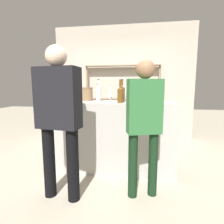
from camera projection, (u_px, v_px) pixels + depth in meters
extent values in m
plane|color=#B2A893|center=(112.00, 168.00, 2.82)|extent=(16.00, 16.00, 0.00)
cube|color=#B7B2AD|center=(112.00, 135.00, 2.74)|extent=(1.89, 0.59, 1.07)
cube|color=#B2A899|center=(123.00, 83.00, 4.48)|extent=(3.49, 0.12, 2.80)
cylinder|color=#897056|center=(87.00, 102.00, 4.50)|extent=(0.05, 0.05, 1.82)
cylinder|color=#897056|center=(159.00, 103.00, 4.24)|extent=(0.05, 0.05, 1.82)
cube|color=#897056|center=(122.00, 66.00, 4.24)|extent=(1.84, 0.18, 0.02)
cube|color=#897056|center=(122.00, 99.00, 4.36)|extent=(1.84, 0.18, 0.02)
cylinder|color=black|center=(98.00, 94.00, 4.43)|extent=(0.07, 0.07, 0.23)
cone|color=black|center=(97.00, 88.00, 4.41)|extent=(0.07, 0.07, 0.03)
cylinder|color=black|center=(97.00, 86.00, 4.40)|extent=(0.03, 0.03, 0.09)
cylinder|color=black|center=(97.00, 84.00, 4.40)|extent=(0.03, 0.03, 0.01)
cylinder|color=silver|center=(110.00, 94.00, 4.39)|extent=(0.07, 0.07, 0.20)
cone|color=silver|center=(110.00, 90.00, 4.37)|extent=(0.07, 0.07, 0.03)
cylinder|color=silver|center=(110.00, 87.00, 4.36)|extent=(0.03, 0.03, 0.08)
cylinder|color=maroon|center=(110.00, 85.00, 4.36)|extent=(0.03, 0.03, 0.01)
cylinder|color=black|center=(122.00, 95.00, 4.34)|extent=(0.06, 0.06, 0.19)
cone|color=black|center=(122.00, 90.00, 4.33)|extent=(0.06, 0.06, 0.03)
cylinder|color=black|center=(122.00, 88.00, 4.32)|extent=(0.02, 0.02, 0.08)
cylinder|color=black|center=(122.00, 86.00, 4.31)|extent=(0.03, 0.03, 0.01)
cylinder|color=#0F1956|center=(135.00, 94.00, 4.30)|extent=(0.07, 0.07, 0.22)
cone|color=#0F1956|center=(135.00, 89.00, 4.28)|extent=(0.07, 0.07, 0.03)
cylinder|color=#0F1956|center=(135.00, 87.00, 4.27)|extent=(0.03, 0.03, 0.09)
cylinder|color=black|center=(135.00, 85.00, 4.26)|extent=(0.03, 0.03, 0.01)
cylinder|color=black|center=(148.00, 95.00, 4.25)|extent=(0.07, 0.07, 0.19)
cone|color=black|center=(148.00, 90.00, 4.24)|extent=(0.07, 0.07, 0.03)
cylinder|color=black|center=(148.00, 87.00, 4.23)|extent=(0.03, 0.03, 0.10)
cylinder|color=maroon|center=(148.00, 85.00, 4.22)|extent=(0.03, 0.03, 0.01)
cylinder|color=silver|center=(128.00, 95.00, 2.74)|extent=(0.08, 0.08, 0.19)
cone|color=silver|center=(128.00, 88.00, 2.73)|extent=(0.08, 0.08, 0.03)
cylinder|color=silver|center=(128.00, 84.00, 2.72)|extent=(0.03, 0.03, 0.07)
cylinder|color=gold|center=(128.00, 82.00, 2.71)|extent=(0.03, 0.03, 0.01)
cylinder|color=black|center=(78.00, 94.00, 2.90)|extent=(0.07, 0.07, 0.22)
cone|color=black|center=(78.00, 86.00, 2.88)|extent=(0.07, 0.07, 0.03)
cylinder|color=black|center=(78.00, 83.00, 2.88)|extent=(0.03, 0.03, 0.07)
cylinder|color=#232328|center=(77.00, 81.00, 2.87)|extent=(0.03, 0.03, 0.01)
cylinder|color=brown|center=(120.00, 96.00, 2.44)|extent=(0.08, 0.08, 0.19)
cone|color=brown|center=(120.00, 88.00, 2.43)|extent=(0.08, 0.08, 0.03)
cylinder|color=brown|center=(120.00, 84.00, 2.42)|extent=(0.03, 0.03, 0.09)
cylinder|color=maroon|center=(120.00, 80.00, 2.41)|extent=(0.03, 0.03, 0.01)
cylinder|color=brown|center=(122.00, 95.00, 2.56)|extent=(0.09, 0.09, 0.21)
cone|color=brown|center=(122.00, 87.00, 2.55)|extent=(0.09, 0.09, 0.04)
cylinder|color=brown|center=(122.00, 83.00, 2.54)|extent=(0.03, 0.03, 0.08)
cylinder|color=#232328|center=(122.00, 80.00, 2.53)|extent=(0.03, 0.03, 0.01)
cylinder|color=silver|center=(98.00, 94.00, 2.73)|extent=(0.07, 0.07, 0.23)
cone|color=silver|center=(98.00, 86.00, 2.71)|extent=(0.07, 0.07, 0.03)
cylinder|color=silver|center=(98.00, 82.00, 2.71)|extent=(0.03, 0.03, 0.07)
cylinder|color=black|center=(98.00, 80.00, 2.70)|extent=(0.03, 0.03, 0.01)
cylinder|color=silver|center=(111.00, 101.00, 2.73)|extent=(0.06, 0.06, 0.00)
cylinder|color=silver|center=(111.00, 99.00, 2.72)|extent=(0.01, 0.01, 0.07)
cone|color=silver|center=(111.00, 94.00, 2.71)|extent=(0.07, 0.07, 0.08)
cylinder|color=#846647|center=(87.00, 94.00, 2.84)|extent=(0.19, 0.19, 0.21)
cylinder|color=#846647|center=(87.00, 88.00, 2.82)|extent=(0.20, 0.20, 0.01)
cylinder|color=silver|center=(70.00, 96.00, 2.85)|extent=(0.12, 0.12, 0.16)
sphere|color=tan|center=(69.00, 99.00, 2.86)|extent=(0.02, 0.02, 0.02)
sphere|color=tan|center=(68.00, 97.00, 2.87)|extent=(0.02, 0.02, 0.02)
sphere|color=tan|center=(69.00, 98.00, 2.89)|extent=(0.02, 0.02, 0.02)
sphere|color=tan|center=(70.00, 96.00, 2.80)|extent=(0.02, 0.02, 0.02)
sphere|color=tan|center=(70.00, 99.00, 2.90)|extent=(0.02, 0.02, 0.02)
sphere|color=tan|center=(72.00, 97.00, 2.85)|extent=(0.02, 0.02, 0.02)
sphere|color=tan|center=(68.00, 97.00, 2.88)|extent=(0.02, 0.02, 0.02)
sphere|color=tan|center=(70.00, 97.00, 2.80)|extent=(0.02, 0.02, 0.02)
cylinder|color=black|center=(73.00, 165.00, 1.96)|extent=(0.13, 0.13, 0.84)
cylinder|color=black|center=(49.00, 162.00, 2.04)|extent=(0.13, 0.13, 0.84)
cube|color=black|center=(58.00, 98.00, 1.90)|extent=(0.50, 0.27, 0.66)
sphere|color=beige|center=(56.00, 56.00, 1.83)|extent=(0.23, 0.23, 0.23)
cylinder|color=black|center=(153.00, 164.00, 2.06)|extent=(0.11, 0.11, 0.77)
cylinder|color=black|center=(133.00, 165.00, 2.03)|extent=(0.11, 0.11, 0.77)
cube|color=#2D6B38|center=(144.00, 107.00, 1.95)|extent=(0.41, 0.27, 0.61)
sphere|color=#936B4C|center=(145.00, 69.00, 1.89)|extent=(0.21, 0.21, 0.21)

